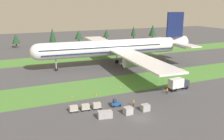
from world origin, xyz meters
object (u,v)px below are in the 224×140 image
airliner (115,47)px  uld_container_2 (128,111)px  uld_container_3 (145,108)px  taxiway_marker_0 (72,96)px  baggage_tug (116,103)px  uld_container_1 (102,115)px  taxiway_marker_1 (154,84)px  taxiway_marker_2 (120,87)px  ground_crew_loader (167,91)px  catering_truck (178,83)px  taxiway_marker_3 (96,94)px  cargo_dolly_third (74,108)px  uld_container_0 (108,114)px  ground_crew_marshaller (134,103)px  cargo_dolly_lead (97,105)px  cargo_dolly_second (85,107)px

airliner → uld_container_2: airliner is taller
uld_container_3 → taxiway_marker_0: (-14.24, 16.22, -0.53)m
baggage_tug → uld_container_1: bearing=-43.8°
taxiway_marker_1 → taxiway_marker_2: 11.13m
ground_crew_loader → catering_truck: bearing=-135.2°
taxiway_marker_1 → ground_crew_loader: bearing=-94.5°
taxiway_marker_1 → taxiway_marker_3: taxiway_marker_3 is taller
uld_container_1 → uld_container_2: uld_container_2 is taller
baggage_tug → cargo_dolly_third: (-10.77, 1.05, 0.10)m
uld_container_0 → taxiway_marker_2: bearing=56.6°
baggage_tug → taxiway_marker_3: (-2.00, 9.32, -0.48)m
ground_crew_marshaller → airliner: bearing=-160.1°
taxiway_marker_1 → taxiway_marker_2: bearing=166.8°
cargo_dolly_lead → cargo_dolly_third: 5.80m
baggage_tug → ground_crew_marshaller: (4.26, -1.72, 0.13)m
cargo_dolly_lead → catering_truck: (27.95, 3.52, 1.03)m
taxiway_marker_0 → airliner: bearing=47.2°
cargo_dolly_second → catering_truck: catering_truck is taller
uld_container_1 → taxiway_marker_1: (23.95, 15.15, -0.49)m
uld_container_0 → uld_container_2: size_ratio=1.00×
ground_crew_loader → cargo_dolly_lead: bearing=32.1°
uld_container_3 → taxiway_marker_2: bearing=83.9°
ground_crew_loader → ground_crew_marshaller: bearing=44.3°
uld_container_1 → uld_container_2: bearing=-5.3°
uld_container_1 → taxiway_marker_1: bearing=32.3°
cargo_dolly_lead → ground_crew_loader: (22.66, 1.86, 0.03)m
taxiway_marker_0 → taxiway_marker_2: taxiway_marker_0 is taller
cargo_dolly_second → cargo_dolly_third: (-2.89, 0.28, 0.00)m
taxiway_marker_0 → taxiway_marker_3: 6.91m
cargo_dolly_third → taxiway_marker_0: 10.00m
ground_crew_marshaller → taxiway_marker_0: ground_crew_marshaller is taller
uld_container_3 → catering_truck: bearing=28.3°
ground_crew_marshaller → cargo_dolly_second: bearing=-63.4°
taxiway_marker_2 → cargo_dolly_second: bearing=-141.8°
catering_truck → uld_container_2: 24.19m
ground_crew_marshaller → ground_crew_loader: bearing=145.0°
baggage_tug → uld_container_0: baggage_tug is taller
uld_container_3 → taxiway_marker_1: (12.78, 15.68, -0.49)m
cargo_dolly_third → baggage_tug: bearing=90.0°
cargo_dolly_lead → uld_container_1: 5.41m
cargo_dolly_lead → cargo_dolly_second: same height
baggage_tug → taxiway_marker_0: 13.92m
cargo_dolly_lead → uld_container_1: size_ratio=1.17×
cargo_dolly_third → uld_container_2: size_ratio=1.17×
cargo_dolly_second → uld_container_1: bearing=26.9°
taxiway_marker_2 → taxiway_marker_3: 10.06m
baggage_tug → taxiway_marker_3: bearing=-162.4°
uld_container_0 → taxiway_marker_3: 14.65m
cargo_dolly_lead → uld_container_2: 8.26m
uld_container_1 → taxiway_marker_1: size_ratio=3.05×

